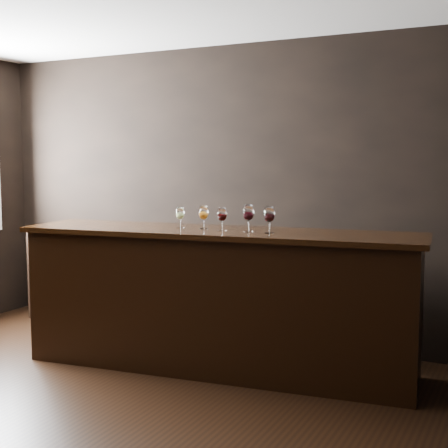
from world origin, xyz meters
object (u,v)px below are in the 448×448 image
at_px(glass_white, 180,214).
at_px(glass_red_c, 269,215).
at_px(bar_counter, 218,302).
at_px(glass_amber, 203,213).
at_px(back_bar_shelf, 144,281).
at_px(glass_red_b, 248,213).
at_px(glass_red_a, 222,215).

distance_m(glass_white, glass_red_c, 0.81).
height_order(glass_white, glass_red_c, glass_red_c).
distance_m(bar_counter, glass_red_c, 0.87).
distance_m(glass_white, glass_amber, 0.21).
xyz_separation_m(back_bar_shelf, glass_red_c, (1.67, -0.75, 0.80)).
relative_size(bar_counter, glass_red_b, 14.72).
bearing_deg(glass_white, glass_red_a, -2.74).
bearing_deg(glass_red_a, glass_white, 177.26).
relative_size(back_bar_shelf, glass_white, 15.92).
relative_size(glass_amber, glass_red_a, 1.02).
bearing_deg(glass_red_b, glass_red_a, -173.99).
bearing_deg(glass_red_c, glass_amber, 175.66).
relative_size(back_bar_shelf, glass_red_c, 13.15).
distance_m(back_bar_shelf, glass_red_a, 1.66).
distance_m(back_bar_shelf, glass_red_b, 1.84).
height_order(back_bar_shelf, glass_white, glass_white).
xyz_separation_m(back_bar_shelf, glass_white, (0.86, -0.73, 0.77)).
distance_m(bar_counter, glass_red_a, 0.72).
bearing_deg(glass_red_a, glass_red_c, 0.46).
relative_size(back_bar_shelf, glass_red_a, 14.88).
relative_size(glass_white, glass_amber, 0.91).
xyz_separation_m(glass_amber, glass_red_a, (0.20, -0.05, -0.00)).
bearing_deg(back_bar_shelf, glass_red_c, -24.07).
bearing_deg(glass_red_c, back_bar_shelf, 155.93).
bearing_deg(glass_amber, bar_counter, -11.03).
bearing_deg(glass_white, back_bar_shelf, 139.73).
relative_size(glass_red_a, glass_red_b, 0.86).
bearing_deg(glass_red_b, back_bar_shelf, 153.92).
height_order(back_bar_shelf, glass_red_b, glass_red_b).
relative_size(back_bar_shelf, glass_red_b, 12.75).
relative_size(bar_counter, glass_red_c, 15.18).
relative_size(glass_amber, glass_red_b, 0.88).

